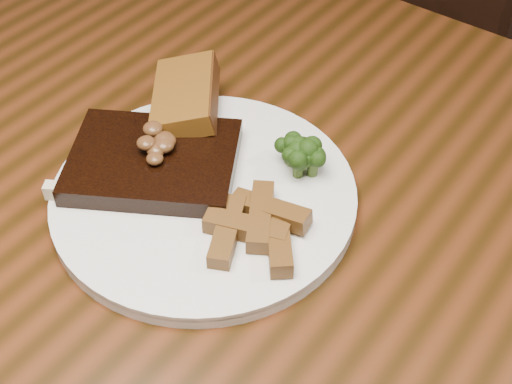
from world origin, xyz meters
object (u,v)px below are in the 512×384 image
Objects in this scene: potato_wedges at (248,221)px; steak at (154,163)px; plate at (204,197)px; garlic_bread at (186,111)px; dining_table at (244,272)px; chair_far at (420,53)px.

steak is at bearing 177.49° from potato_wedges.
plate is 0.12m from garlic_bread.
plate is at bearing -167.10° from dining_table.
dining_table is 1.76× the size of chair_far.
garlic_bread is at bearing 152.49° from dining_table.
plate is 0.07m from potato_wedges.
chair_far is 0.76m from plate.
chair_far is at bearing 96.85° from plate.
garlic_bread is (-0.13, 0.07, 0.12)m from dining_table.
chair_far is 5.48× the size of steak.
garlic_bread reaches higher than dining_table.
chair_far is 0.77m from steak.
dining_table is 0.73m from chair_far.
plate is (0.09, -0.72, 0.26)m from chair_far.
garlic_bread reaches higher than potato_wedges.
plate is 0.06m from steak.
garlic_bread is (-0.03, 0.08, 0.00)m from steak.
garlic_bread reaches higher than plate.
garlic_bread is at bearing 139.04° from plate.
dining_table is 15.63× the size of potato_wedges.
steak is (0.03, -0.72, 0.28)m from chair_far.
garlic_bread is at bearing 103.12° from chair_far.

